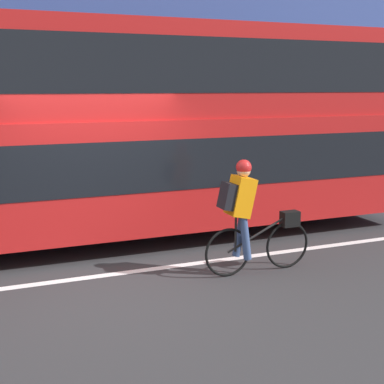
% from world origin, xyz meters
% --- Properties ---
extents(ground_plane, '(80.00, 80.00, 0.00)m').
position_xyz_m(ground_plane, '(0.00, 0.00, 0.00)').
color(ground_plane, '#2D2D30').
extents(road_center_line, '(50.00, 0.14, 0.01)m').
position_xyz_m(road_center_line, '(0.00, 0.18, 0.00)').
color(road_center_line, silver).
rests_on(road_center_line, ground_plane).
extents(sidewalk_curb, '(60.00, 2.38, 0.15)m').
position_xyz_m(sidewalk_curb, '(0.00, 4.85, 0.08)').
color(sidewalk_curb, gray).
rests_on(sidewalk_curb, ground_plane).
extents(building_facade, '(60.00, 0.30, 6.15)m').
position_xyz_m(building_facade, '(0.00, 6.19, 3.08)').
color(building_facade, '#33478C').
rests_on(building_facade, ground_plane).
extents(bus, '(10.89, 2.50, 3.58)m').
position_xyz_m(bus, '(0.42, 1.96, 2.00)').
color(bus, black).
rests_on(bus, ground_plane).
extents(cyclist_on_bike, '(1.64, 0.32, 1.63)m').
position_xyz_m(cyclist_on_bike, '(1.87, -0.49, 0.88)').
color(cyclist_on_bike, black).
rests_on(cyclist_on_bike, ground_plane).
extents(trash_bin, '(0.57, 0.57, 0.93)m').
position_xyz_m(trash_bin, '(8.76, 4.73, 0.62)').
color(trash_bin, '#515156').
rests_on(trash_bin, sidewalk_curb).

